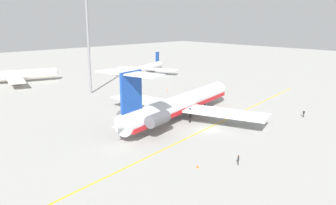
% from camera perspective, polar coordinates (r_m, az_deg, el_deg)
% --- Properties ---
extents(ground, '(394.81, 394.81, 0.00)m').
position_cam_1_polar(ground, '(71.83, 7.01, -4.47)').
color(ground, '#9E9E99').
extents(main_jetliner, '(44.56, 39.76, 13.10)m').
position_cam_1_polar(main_jetliner, '(77.01, 1.54, -0.34)').
color(main_jetliner, silver).
rests_on(main_jetliner, ground).
extents(airliner_mid_left, '(30.32, 30.30, 9.16)m').
position_cam_1_polar(airliner_mid_left, '(133.16, -23.85, 4.13)').
color(airliner_mid_left, silver).
rests_on(airliner_mid_left, ground).
extents(airliner_mid_right, '(25.34, 25.57, 7.97)m').
position_cam_1_polar(airliner_mid_right, '(142.01, -3.61, 5.67)').
color(airliner_mid_right, white).
rests_on(airliner_mid_right, ground).
extents(ground_crew_near_nose, '(0.28, 0.45, 1.78)m').
position_cam_1_polar(ground_crew_near_nose, '(85.63, 21.49, -1.55)').
color(ground_crew_near_nose, black).
rests_on(ground_crew_near_nose, ground).
extents(ground_crew_near_tail, '(0.33, 0.33, 1.72)m').
position_cam_1_polar(ground_crew_near_tail, '(55.52, 11.54, -9.06)').
color(ground_crew_near_tail, black).
rests_on(ground_crew_near_tail, ground).
extents(safety_cone_nose, '(0.40, 0.40, 0.55)m').
position_cam_1_polar(safety_cone_nose, '(54.05, 4.90, -10.41)').
color(safety_cone_nose, '#EA590F').
rests_on(safety_cone_nose, ground).
extents(safety_cone_wingtip, '(0.40, 0.40, 0.55)m').
position_cam_1_polar(safety_cone_wingtip, '(108.72, -0.11, 2.08)').
color(safety_cone_wingtip, '#EA590F').
rests_on(safety_cone_wingtip, ground).
extents(taxiway_centreline, '(103.26, 16.92, 0.01)m').
position_cam_1_polar(taxiway_centreline, '(73.41, 6.94, -4.06)').
color(taxiway_centreline, gold).
rests_on(taxiway_centreline, ground).
extents(light_mast, '(4.00, 0.70, 28.44)m').
position_cam_1_polar(light_mast, '(105.95, -13.02, 9.71)').
color(light_mast, slate).
rests_on(light_mast, ground).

